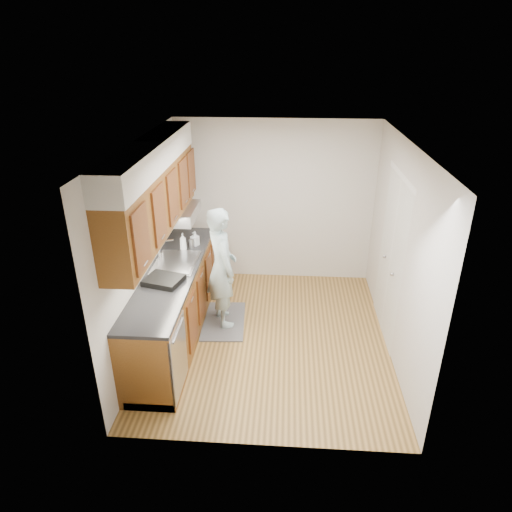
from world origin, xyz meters
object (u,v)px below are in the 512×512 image
(person, at_px, (221,260))
(steel_can, at_px, (191,244))
(soap_bottle_c, at_px, (195,237))
(soap_bottle_a, at_px, (183,242))
(dish_rack, at_px, (164,280))
(soap_bottle_b, at_px, (195,239))

(person, relative_size, steel_can, 15.36)
(person, height_order, soap_bottle_c, person)
(soap_bottle_a, xyz_separation_m, dish_rack, (-0.03, -0.92, -0.09))
(soap_bottle_b, distance_m, soap_bottle_c, 0.10)
(soap_bottle_b, bearing_deg, soap_bottle_c, 100.21)
(soap_bottle_a, bearing_deg, soap_bottle_c, 67.94)
(soap_bottle_a, height_order, dish_rack, soap_bottle_a)
(person, bearing_deg, soap_bottle_a, 39.99)
(soap_bottle_a, xyz_separation_m, steel_can, (0.09, 0.09, -0.06))
(soap_bottle_a, distance_m, soap_bottle_b, 0.21)
(person, bearing_deg, soap_bottle_b, 20.26)
(soap_bottle_b, distance_m, dish_rack, 1.10)
(soap_bottle_b, bearing_deg, dish_rack, -98.41)
(soap_bottle_b, relative_size, dish_rack, 0.49)
(soap_bottle_c, relative_size, steel_can, 1.37)
(dish_rack, bearing_deg, soap_bottle_a, 103.23)
(dish_rack, bearing_deg, person, 63.62)
(soap_bottle_b, height_order, steel_can, soap_bottle_b)
(soap_bottle_c, distance_m, dish_rack, 1.19)
(person, distance_m, dish_rack, 0.88)
(person, relative_size, soap_bottle_b, 9.12)
(soap_bottle_c, distance_m, steel_can, 0.18)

